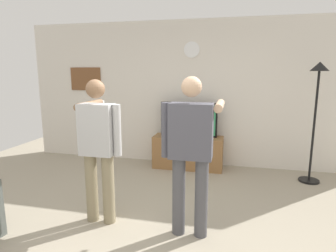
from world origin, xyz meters
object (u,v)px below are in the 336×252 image
(framed_picture, at_px, (86,79))
(person_standing_nearer_couch, at_px, (191,147))
(television, at_px, (189,119))
(person_standing_nearer_lamp, at_px, (99,144))
(floor_lamp, at_px, (317,98))
(wall_clock, at_px, (192,50))
(tv_stand, at_px, (188,152))

(framed_picture, distance_m, person_standing_nearer_couch, 3.60)
(television, distance_m, person_standing_nearer_lamp, 2.29)
(television, xyz_separation_m, floor_lamp, (2.04, -0.27, 0.46))
(wall_clock, xyz_separation_m, person_standing_nearer_couch, (0.37, -2.46, -1.18))
(person_standing_nearer_couch, bearing_deg, floor_lamp, 49.61)
(framed_picture, bearing_deg, person_standing_nearer_couch, -44.25)
(wall_clock, bearing_deg, person_standing_nearer_lamp, -106.14)
(television, xyz_separation_m, person_standing_nearer_lamp, (-0.70, -2.18, 0.04))
(television, relative_size, person_standing_nearer_couch, 0.60)
(tv_stand, height_order, person_standing_nearer_couch, person_standing_nearer_couch)
(person_standing_nearer_lamp, bearing_deg, wall_clock, 73.86)
(floor_lamp, bearing_deg, television, 172.53)
(tv_stand, xyz_separation_m, television, (0.00, 0.05, 0.61))
(wall_clock, xyz_separation_m, framed_picture, (-2.16, 0.00, -0.54))
(tv_stand, height_order, framed_picture, framed_picture)
(framed_picture, height_order, person_standing_nearer_lamp, framed_picture)
(television, relative_size, framed_picture, 1.59)
(framed_picture, height_order, floor_lamp, floor_lamp)
(framed_picture, distance_m, floor_lamp, 4.24)
(wall_clock, xyz_separation_m, person_standing_nearer_lamp, (-0.70, -2.42, -1.21))
(wall_clock, distance_m, framed_picture, 2.23)
(tv_stand, relative_size, person_standing_nearer_couch, 0.74)
(television, bearing_deg, wall_clock, 90.00)
(tv_stand, relative_size, person_standing_nearer_lamp, 0.75)
(tv_stand, xyz_separation_m, person_standing_nearer_lamp, (-0.70, -2.13, 0.65))
(framed_picture, distance_m, person_standing_nearer_lamp, 2.91)
(person_standing_nearer_couch, bearing_deg, television, 99.56)
(framed_picture, relative_size, person_standing_nearer_couch, 0.38)
(television, bearing_deg, person_standing_nearer_couch, -80.44)
(television, height_order, wall_clock, wall_clock)
(tv_stand, bearing_deg, television, 90.00)
(wall_clock, bearing_deg, framed_picture, 179.87)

